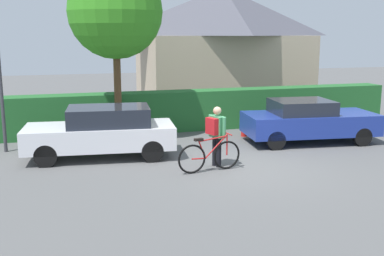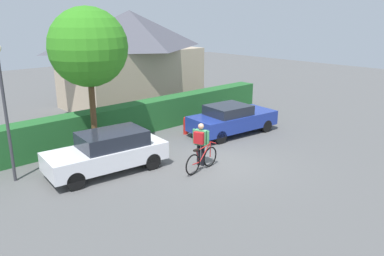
{
  "view_description": "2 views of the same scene",
  "coord_description": "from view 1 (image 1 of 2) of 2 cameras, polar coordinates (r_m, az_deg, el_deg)",
  "views": [
    {
      "loc": [
        -4.55,
        -10.79,
        3.38
      ],
      "look_at": [
        -1.03,
        1.04,
        0.87
      ],
      "focal_mm": 43.57,
      "sensor_mm": 36.0,
      "label": 1
    },
    {
      "loc": [
        -9.56,
        -8.95,
        5.25
      ],
      "look_at": [
        -0.74,
        0.52,
        1.35
      ],
      "focal_mm": 35.6,
      "sensor_mm": 36.0,
      "label": 2
    }
  ],
  "objects": [
    {
      "name": "ground_plane",
      "position": [
        12.19,
        6.07,
        -4.68
      ],
      "size": [
        60.0,
        60.0,
        0.0
      ],
      "primitive_type": "plane",
      "color": "#565656"
    },
    {
      "name": "person_rider",
      "position": [
        11.9,
        2.95,
        -0.35
      ],
      "size": [
        0.46,
        0.61,
        1.57
      ],
      "color": "black",
      "rests_on": "ground"
    },
    {
      "name": "hedge_row",
      "position": [
        16.63,
        -0.47,
        2.2
      ],
      "size": [
        15.59,
        0.9,
        1.4
      ],
      "primitive_type": "cube",
      "color": "#225F2A",
      "rests_on": "ground"
    },
    {
      "name": "bicycle",
      "position": [
        11.6,
        2.18,
        -3.42
      ],
      "size": [
        1.69,
        0.5,
        0.94
      ],
      "color": "black",
      "rests_on": "ground"
    },
    {
      "name": "house_distant",
      "position": [
        22.03,
        3.79,
        9.91
      ],
      "size": [
        7.76,
        4.9,
        5.45
      ],
      "color": "tan",
      "rests_on": "ground"
    },
    {
      "name": "parked_car_near",
      "position": [
        13.06,
        -10.91,
        -0.39
      ],
      "size": [
        4.2,
        2.08,
        1.42
      ],
      "color": "silver",
      "rests_on": "ground"
    },
    {
      "name": "parked_car_far",
      "position": [
        15.09,
        14.02,
        0.89
      ],
      "size": [
        4.25,
        2.18,
        1.35
      ],
      "color": "navy",
      "rests_on": "ground"
    },
    {
      "name": "tree_kerbside",
      "position": [
        15.14,
        -9.38,
        13.85
      ],
      "size": [
        2.96,
        2.96,
        5.54
      ],
      "color": "brown",
      "rests_on": "ground"
    },
    {
      "name": "fire_hydrant",
      "position": [
        15.64,
        6.4,
        0.47
      ],
      "size": [
        0.2,
        0.2,
        0.81
      ],
      "color": "red",
      "rests_on": "ground"
    }
  ]
}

